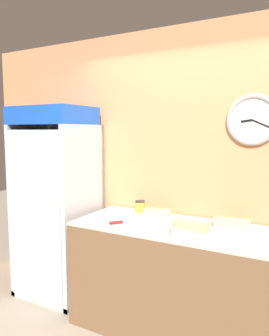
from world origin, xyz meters
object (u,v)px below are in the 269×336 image
object	(u,v)px
sandwich_flat_right	(157,213)
condiment_jar	(140,206)
sandwich_stack_middle	(191,225)
sandwich_stack_bottom	(190,233)
chefs_knife	(123,222)
beverage_cooler	(60,193)
sandwich_flat_left	(232,223)

from	to	relation	value
sandwich_flat_right	condiment_jar	xyz separation A→B (m)	(-0.22, 0.06, 0.02)
condiment_jar	sandwich_stack_middle	bearing A→B (deg)	-36.08
sandwich_stack_bottom	sandwich_stack_middle	bearing A→B (deg)	0.00
sandwich_stack_bottom	sandwich_stack_middle	world-z (taller)	sandwich_stack_middle
chefs_knife	sandwich_stack_middle	bearing A→B (deg)	-8.01
beverage_cooler	sandwich_flat_right	xyz separation A→B (m)	(1.09, 0.12, -0.11)
sandwich_flat_right	beverage_cooler	bearing A→B (deg)	-173.84
sandwich_flat_right	chefs_knife	bearing A→B (deg)	-114.14
sandwich_stack_bottom	sandwich_flat_right	bearing A→B (deg)	137.26
sandwich_flat_right	condiment_jar	world-z (taller)	condiment_jar
beverage_cooler	sandwich_flat_left	size ratio (longest dim) A/B	6.47
sandwich_stack_middle	chefs_knife	world-z (taller)	sandwich_stack_middle
sandwich_stack_bottom	sandwich_flat_left	world-z (taller)	sandwich_flat_left
sandwich_stack_bottom	sandwich_flat_right	distance (m)	0.65
chefs_knife	condiment_jar	xyz separation A→B (m)	(-0.06, 0.42, 0.05)
sandwich_flat_left	condiment_jar	bearing A→B (deg)	174.62
sandwich_flat_left	condiment_jar	distance (m)	0.91
sandwich_flat_left	condiment_jar	size ratio (longest dim) A/B	2.68
condiment_jar	sandwich_flat_right	bearing A→B (deg)	-16.48
sandwich_flat_left	chefs_knife	bearing A→B (deg)	-158.69
sandwich_flat_right	condiment_jar	bearing A→B (deg)	163.52
beverage_cooler	sandwich_stack_middle	size ratio (longest dim) A/B	6.99
beverage_cooler	sandwich_stack_middle	bearing A→B (deg)	-11.79
beverage_cooler	condiment_jar	bearing A→B (deg)	11.79
sandwich_stack_middle	chefs_knife	xyz separation A→B (m)	(-0.64, 0.09, -0.09)
sandwich_stack_bottom	sandwich_stack_middle	distance (m)	0.07
sandwich_stack_middle	chefs_knife	bearing A→B (deg)	171.99
beverage_cooler	sandwich_stack_middle	world-z (taller)	beverage_cooler
sandwich_stack_bottom	sandwich_flat_left	bearing A→B (deg)	63.25
beverage_cooler	chefs_knife	size ratio (longest dim) A/B	6.85
sandwich_flat_left	beverage_cooler	bearing A→B (deg)	-176.93
sandwich_stack_bottom	sandwich_stack_middle	xyz separation A→B (m)	(0.00, 0.00, 0.07)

